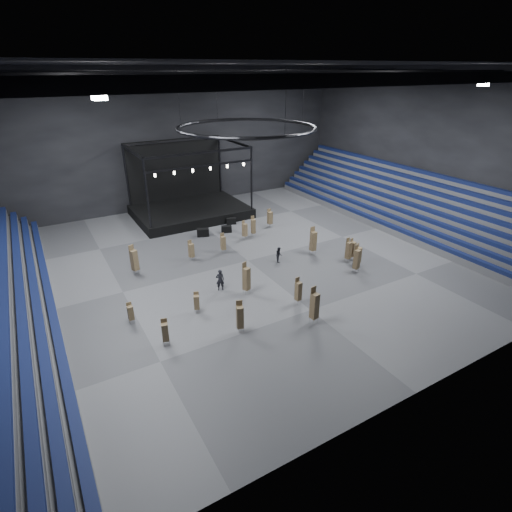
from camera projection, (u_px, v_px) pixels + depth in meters
floor at (248, 261)px, 40.49m from camera, size 50.00×50.00×0.00m
ceiling at (246, 64)px, 32.76m from camera, size 50.00×42.00×0.20m
wall_back at (171, 140)px, 53.05m from camera, size 50.00×0.20×18.00m
wall_front at (447, 259)px, 20.20m from camera, size 50.00×0.20×18.00m
wall_right at (429, 148)px, 47.91m from camera, size 0.20×42.00×18.00m
bleachers_right at (407, 208)px, 50.10m from camera, size 7.20×40.00×6.40m
stage at (188, 204)px, 52.56m from camera, size 14.00×10.00×9.20m
truss_ring at (247, 127)px, 34.90m from camera, size 12.30×12.30×5.15m
roof_girders at (246, 75)px, 33.10m from camera, size 49.00×30.35×0.70m
floodlights at (272, 84)px, 30.23m from camera, size 28.60×16.60×0.25m
flight_case_left at (203, 232)px, 46.18m from camera, size 1.51×1.10×0.91m
flight_case_mid at (226, 229)px, 47.30m from camera, size 1.31×0.94×0.79m
flight_case_right at (231, 221)px, 49.78m from camera, size 1.31×0.94×0.79m
chair_stack_0 at (246, 278)px, 33.98m from camera, size 0.67×0.67×2.99m
chair_stack_1 at (298, 291)px, 32.65m from camera, size 0.49×0.49×2.40m
chair_stack_2 at (358, 255)px, 38.79m from camera, size 0.60×0.60×2.43m
chair_stack_3 at (270, 218)px, 48.50m from camera, size 0.55×0.55×2.29m
chair_stack_4 at (352, 249)px, 40.19m from camera, size 0.59×0.59×2.33m
chair_stack_5 at (223, 243)px, 41.77m from camera, size 0.46×0.46×2.18m
chair_stack_6 at (245, 230)px, 45.07m from camera, size 0.62×0.62×2.21m
chair_stack_7 at (253, 226)px, 45.88m from camera, size 0.46×0.46×2.43m
chair_stack_8 at (165, 332)px, 27.82m from camera, size 0.56×0.56×2.09m
chair_stack_9 at (134, 260)px, 37.25m from camera, size 0.71×0.71×2.97m
chair_stack_10 at (349, 250)px, 39.69m from camera, size 0.55×0.55×2.57m
chair_stack_11 at (314, 305)px, 30.05m from camera, size 0.60×0.60×3.09m
chair_stack_12 at (191, 250)px, 40.11m from camera, size 0.56×0.56×2.17m
chair_stack_13 at (313, 241)px, 41.26m from camera, size 0.56×0.56×3.02m
chair_stack_14 at (240, 317)px, 29.06m from camera, size 0.62×0.62×2.62m
chair_stack_15 at (130, 312)px, 30.25m from camera, size 0.42×0.42×1.78m
chair_stack_16 at (197, 302)px, 31.58m from camera, size 0.56×0.56×1.82m
chair_stack_17 at (357, 259)px, 37.66m from camera, size 0.58×0.58×2.78m
man_center at (220, 280)px, 34.78m from camera, size 0.84×0.68×2.00m
crew_member at (279, 254)px, 40.03m from camera, size 0.84×0.93×1.55m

